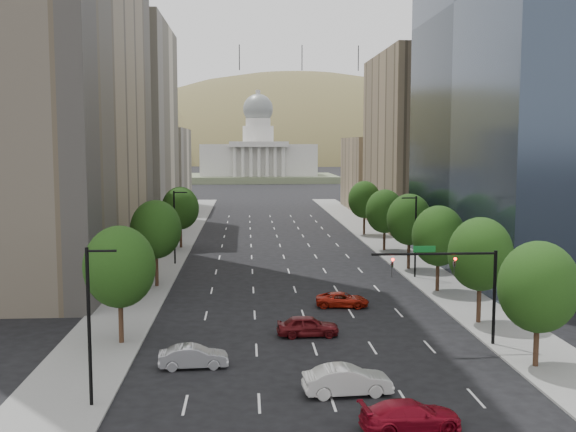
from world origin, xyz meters
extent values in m
cube|color=slate|center=(-15.50, 60.00, 0.07)|extent=(6.00, 200.00, 0.15)
cube|color=slate|center=(15.50, 60.00, 0.07)|extent=(6.00, 200.00, 0.15)
cube|color=beige|center=(-25.00, 103.00, 17.50)|extent=(14.00, 30.00, 35.00)
cube|color=beige|center=(-25.00, 136.00, 9.00)|extent=(14.00, 26.00, 18.00)
cube|color=black|center=(26.00, 58.00, 30.00)|extent=(16.00, 38.00, 60.00)
cube|color=#8C7759|center=(25.00, 100.00, 15.00)|extent=(14.00, 30.00, 30.00)
cube|color=#8C7759|center=(25.00, 133.00, 8.00)|extent=(14.00, 26.00, 16.00)
cylinder|color=#382316|center=(14.00, 25.00, 1.88)|extent=(0.36, 0.36, 3.75)
ellipsoid|color=#18350E|center=(14.00, 25.00, 5.40)|extent=(5.20, 5.20, 5.98)
cylinder|color=#382316|center=(14.00, 36.00, 2.00)|extent=(0.36, 0.36, 4.00)
ellipsoid|color=#18350E|center=(14.00, 36.00, 5.76)|extent=(5.20, 5.20, 5.98)
cylinder|color=#382316|center=(14.00, 48.00, 1.95)|extent=(0.36, 0.36, 3.90)
ellipsoid|color=#18350E|center=(14.00, 48.00, 5.62)|extent=(5.20, 5.20, 5.98)
cylinder|color=#382316|center=(14.00, 60.00, 2.05)|extent=(0.36, 0.36, 4.10)
ellipsoid|color=#18350E|center=(14.00, 60.00, 5.90)|extent=(5.20, 5.20, 5.98)
cylinder|color=#382316|center=(14.00, 74.00, 1.90)|extent=(0.36, 0.36, 3.80)
ellipsoid|color=#18350E|center=(14.00, 74.00, 5.47)|extent=(5.20, 5.20, 5.98)
cylinder|color=#382316|center=(14.00, 90.00, 2.00)|extent=(0.36, 0.36, 4.00)
ellipsoid|color=#18350E|center=(14.00, 90.00, 5.76)|extent=(5.20, 5.20, 5.98)
cylinder|color=#382316|center=(-14.00, 32.00, 2.00)|extent=(0.36, 0.36, 4.00)
ellipsoid|color=#18350E|center=(-14.00, 32.00, 5.76)|extent=(5.20, 5.20, 5.98)
cylinder|color=#382316|center=(-14.00, 52.00, 2.08)|extent=(0.36, 0.36, 4.15)
ellipsoid|color=#18350E|center=(-14.00, 52.00, 5.98)|extent=(5.20, 5.20, 5.98)
cylinder|color=#382316|center=(-14.00, 78.00, 1.98)|extent=(0.36, 0.36, 3.95)
ellipsoid|color=#18350E|center=(-14.00, 78.00, 5.69)|extent=(5.20, 5.20, 5.98)
cylinder|color=black|center=(13.50, 55.00, 4.50)|extent=(0.20, 0.20, 9.00)
cylinder|color=black|center=(12.70, 55.00, 8.80)|extent=(1.60, 0.14, 0.14)
cylinder|color=black|center=(-13.50, 20.00, 4.50)|extent=(0.20, 0.20, 9.00)
cylinder|color=black|center=(-12.70, 20.00, 8.80)|extent=(1.60, 0.14, 0.14)
cylinder|color=black|center=(-13.50, 65.00, 4.50)|extent=(0.20, 0.20, 9.00)
cylinder|color=black|center=(-12.70, 65.00, 8.80)|extent=(1.60, 0.14, 0.14)
cylinder|color=black|center=(13.00, 30.00, 3.50)|extent=(0.24, 0.24, 7.00)
cylinder|color=black|center=(8.50, 30.00, 6.80)|extent=(9.00, 0.18, 0.18)
imported|color=black|center=(10.00, 30.00, 6.25)|extent=(0.18, 0.22, 1.10)
imported|color=black|center=(5.50, 30.00, 6.25)|extent=(0.18, 0.22, 1.10)
sphere|color=#FF0C07|center=(10.00, 29.82, 6.45)|extent=(0.20, 0.20, 0.20)
sphere|color=#FF0C07|center=(5.50, 29.82, 6.45)|extent=(0.20, 0.20, 0.20)
cube|color=#0C591E|center=(7.80, 30.00, 7.15)|extent=(1.60, 0.06, 0.45)
cube|color=#596647|center=(0.00, 250.00, 1.25)|extent=(60.00, 40.00, 2.50)
cube|color=silver|center=(0.00, 250.00, 8.50)|extent=(44.00, 26.00, 12.00)
cube|color=silver|center=(0.00, 236.00, 14.50)|extent=(22.00, 4.00, 2.00)
cylinder|color=silver|center=(0.00, 250.00, 18.00)|extent=(12.00, 12.00, 7.00)
cylinder|color=silver|center=(0.00, 250.00, 23.00)|extent=(9.60, 9.60, 3.00)
sphere|color=slate|center=(0.00, 250.00, 28.10)|extent=(11.60, 11.60, 11.60)
cylinder|color=silver|center=(0.00, 250.00, 33.95)|extent=(1.80, 1.80, 2.50)
ellipsoid|color=brown|center=(-140.00, 560.00, -33.25)|extent=(380.00, 342.00, 190.00)
ellipsoid|color=brown|center=(40.00, 600.00, -42.00)|extent=(440.00, 396.00, 240.00)
ellipsoid|color=brown|center=(210.00, 640.00, -35.00)|extent=(360.00, 324.00, 200.00)
cylinder|color=black|center=(-10.00, 590.00, 90.00)|extent=(0.80, 0.80, 22.00)
cylinder|color=black|center=(45.00, 590.00, 90.00)|extent=(0.80, 0.80, 22.00)
cylinder|color=black|center=(95.00, 590.00, 90.00)|extent=(0.80, 0.80, 22.00)
imported|color=beige|center=(1.00, 21.04, 0.86)|extent=(5.32, 2.23, 1.71)
imported|color=maroon|center=(3.50, 15.92, 0.76)|extent=(5.48, 2.75, 1.53)
imported|color=#4F0D10|center=(-0.21, 33.28, 0.80)|extent=(4.77, 2.02, 1.61)
imported|color=#9D9EA3|center=(-8.34, 26.42, 0.75)|extent=(4.63, 1.90, 1.49)
imported|color=#97170A|center=(3.75, 42.44, 0.66)|extent=(4.98, 2.72, 1.32)
camera|label=1|loc=(-4.83, -17.12, 14.59)|focal=42.45mm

